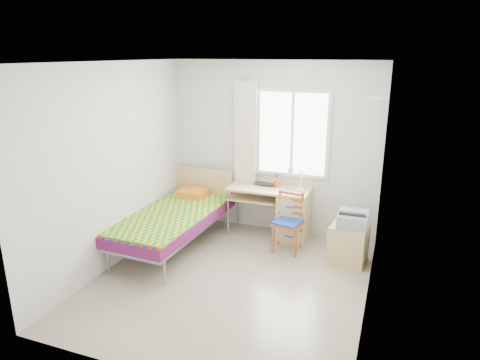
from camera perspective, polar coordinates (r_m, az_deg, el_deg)
name	(u,v)px	position (r m, az deg, el deg)	size (l,w,h in m)	color
floor	(231,280)	(5.42, -1.21, -13.18)	(3.50, 3.50, 0.00)	#BCAD93
ceiling	(230,62)	(4.71, -1.41, 15.47)	(3.50, 3.50, 0.00)	white
wall_back	(273,148)	(6.51, 4.41, 4.21)	(3.20, 3.20, 0.00)	silver
wall_left	(114,167)	(5.68, -16.49, 1.71)	(3.50, 3.50, 0.00)	silver
wall_right	(375,195)	(4.59, 17.62, -1.88)	(3.50, 3.50, 0.00)	silver
window	(292,134)	(6.37, 7.01, 6.15)	(1.10, 0.04, 1.30)	white
curtain	(245,138)	(6.54, 0.72, 5.66)	(0.35, 0.05, 1.70)	beige
floating_shelf	(380,97)	(5.80, 18.12, 10.43)	(0.20, 0.32, 0.03)	white
bed	(175,217)	(6.19, -8.65, -4.89)	(1.09, 2.17, 0.92)	gray
desk	(289,212)	(6.42, 6.58, -4.31)	(1.23, 0.57, 0.76)	tan
chair	(289,218)	(6.03, 6.57, -5.05)	(0.43, 0.43, 0.85)	#954B1C
cabinet	(348,244)	(5.92, 14.24, -8.24)	(0.53, 0.48, 0.52)	tan
printer	(353,219)	(5.79, 14.80, -5.04)	(0.39, 0.45, 0.19)	#93969A
laptop	(264,185)	(6.46, 3.16, -0.67)	(0.35, 0.23, 0.03)	black
pen_cup	(277,182)	(6.47, 4.91, -0.33)	(0.09, 0.09, 0.11)	orange
task_lamp	(295,177)	(6.11, 7.38, 0.43)	(0.22, 0.31, 0.39)	white
book	(256,198)	(6.46, 2.17, -2.40)	(0.18, 0.24, 0.02)	gray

